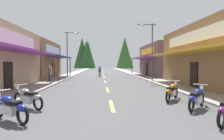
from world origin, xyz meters
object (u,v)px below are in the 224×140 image
object	(u,v)px
streetlamp_right	(150,44)
rider_cruising_lead	(100,72)
motorcycle_parked_left_1	(10,107)
streetlamp_left	(69,48)
pedestrian_by_shop	(50,73)
motorcycle_parked_right_3	(172,91)
pedestrian_browsing	(51,74)
motorcycle_parked_left_2	(28,97)
motorcycle_parked_right_2	(197,98)

from	to	relation	value
streetlamp_right	rider_cruising_lead	world-z (taller)	streetlamp_right
streetlamp_right	motorcycle_parked_left_1	size ratio (longest dim) A/B	3.53
streetlamp_left	pedestrian_by_shop	xyz separation A→B (m)	(-1.07, -5.83, -3.10)
motorcycle_parked_right_3	rider_cruising_lead	size ratio (longest dim) A/B	0.82
pedestrian_by_shop	pedestrian_browsing	distance (m)	1.71
streetlamp_left	motorcycle_parked_right_3	size ratio (longest dim) A/B	3.64
pedestrian_by_shop	motorcycle_parked_right_3	bearing A→B (deg)	-95.80
streetlamp_left	streetlamp_right	size ratio (longest dim) A/B	1.01
pedestrian_browsing	motorcycle_parked_left_2	bearing A→B (deg)	-109.66
pedestrian_browsing	pedestrian_by_shop	bearing A→B (deg)	81.13
motorcycle_parked_right_2	motorcycle_parked_left_1	size ratio (longest dim) A/B	0.89
pedestrian_by_shop	pedestrian_browsing	xyz separation A→B (m)	(0.59, -1.60, -0.05)
streetlamp_right	motorcycle_parked_right_3	distance (m)	10.48
streetlamp_right	pedestrian_by_shop	bearing A→B (deg)	179.51
motorcycle_parked_right_3	pedestrian_browsing	world-z (taller)	pedestrian_browsing
pedestrian_browsing	rider_cruising_lead	bearing A→B (deg)	35.56
motorcycle_parked_left_1	rider_cruising_lead	distance (m)	21.38
streetlamp_right	motorcycle_parked_left_2	xyz separation A→B (m)	(-8.56, -10.97, -3.61)
motorcycle_parked_left_1	pedestrian_by_shop	size ratio (longest dim) A/B	1.01
rider_cruising_lead	pedestrian_by_shop	distance (m)	9.86
streetlamp_right	rider_cruising_lead	size ratio (longest dim) A/B	2.95
motorcycle_parked_right_2	motorcycle_parked_right_3	bearing A→B (deg)	55.13
rider_cruising_lead	motorcycle_parked_left_1	bearing A→B (deg)	170.37
motorcycle_parked_right_2	pedestrian_by_shop	distance (m)	15.09
streetlamp_left	motorcycle_parked_left_1	bearing A→B (deg)	-86.21
motorcycle_parked_right_3	motorcycle_parked_left_1	size ratio (longest dim) A/B	0.98
motorcycle_parked_left_2	rider_cruising_lead	bearing A→B (deg)	-63.07
motorcycle_parked_right_3	pedestrian_by_shop	world-z (taller)	pedestrian_by_shop
motorcycle_parked_left_2	pedestrian_by_shop	size ratio (longest dim) A/B	1.01
motorcycle_parked_right_2	motorcycle_parked_left_1	distance (m)	7.36
motorcycle_parked_right_2	motorcycle_parked_left_1	xyz separation A→B (m)	(-7.26, -1.19, 0.00)
pedestrian_browsing	streetlamp_right	bearing A→B (deg)	-20.74
motorcycle_parked_left_1	rider_cruising_lead	world-z (taller)	rider_cruising_lead
pedestrian_by_shop	streetlamp_right	bearing A→B (deg)	-49.53
streetlamp_left	motorcycle_parked_right_2	size ratio (longest dim) A/B	4.01
pedestrian_browsing	motorcycle_parked_left_1	bearing A→B (deg)	-110.51
motorcycle_parked_right_3	pedestrian_browsing	bearing A→B (deg)	84.25
motorcycle_parked_right_2	pedestrian_browsing	xyz separation A→B (m)	(-8.98, 10.06, 0.49)
motorcycle_parked_right_3	rider_cruising_lead	distance (m)	18.57
motorcycle_parked_left_1	motorcycle_parked_left_2	bearing A→B (deg)	-49.86
streetlamp_right	rider_cruising_lead	distance (m)	10.61
motorcycle_parked_left_1	streetlamp_left	bearing A→B (deg)	-50.19
pedestrian_by_shop	motorcycle_parked_left_1	bearing A→B (deg)	-128.85
streetlamp_right	motorcycle_parked_left_1	distance (m)	15.71
streetlamp_right	streetlamp_left	bearing A→B (deg)	148.54
streetlamp_left	motorcycle_parked_left_2	xyz separation A→B (m)	(1.11, -16.89, -3.64)
motorcycle_parked_left_1	rider_cruising_lead	bearing A→B (deg)	-61.96
streetlamp_right	pedestrian_browsing	distance (m)	10.73
rider_cruising_lead	motorcycle_parked_right_2	bearing A→B (deg)	-169.52
streetlamp_right	motorcycle_parked_right_2	distance (m)	12.17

